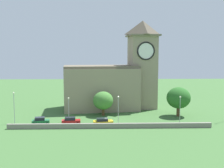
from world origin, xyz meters
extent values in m
plane|color=#3D6633|center=(0.00, 15.00, 0.00)|extent=(200.00, 200.00, 0.00)
cube|color=gray|center=(-2.39, 17.35, 6.31)|extent=(23.39, 14.98, 12.61)
cube|color=#675C4A|center=(-2.39, 17.35, 12.96)|extent=(23.28, 13.99, 0.70)
cube|color=gray|center=(10.49, 18.92, 11.07)|extent=(8.70, 8.70, 22.14)
cube|color=#736753|center=(10.49, 18.92, 22.39)|extent=(10.09, 10.09, 0.50)
pyramid|color=brown|center=(10.49, 18.92, 24.78)|extent=(9.13, 9.13, 4.30)
cylinder|color=white|center=(10.97, 14.98, 17.71)|extent=(4.98, 0.72, 5.00)
torus|color=black|center=(10.97, 14.98, 17.71)|extent=(5.46, 1.10, 5.45)
cylinder|color=white|center=(14.43, 19.40, 17.71)|extent=(0.72, 4.98, 5.00)
torus|color=black|center=(14.43, 19.40, 17.71)|extent=(1.10, 5.46, 5.45)
cube|color=gray|center=(0.00, -4.85, 0.57)|extent=(46.57, 0.70, 1.13)
cube|color=#1E6B38|center=(-16.49, -1.56, 0.78)|extent=(4.33, 2.50, 0.87)
cube|color=#1E232B|center=(-16.69, -1.60, 1.56)|extent=(2.53, 1.97, 0.69)
cylinder|color=black|center=(-15.29, -0.43, 0.35)|extent=(0.74, 0.44, 0.69)
cylinder|color=black|center=(-14.97, -2.20, 0.35)|extent=(0.74, 0.44, 0.69)
cylinder|color=black|center=(-18.02, -0.92, 0.35)|extent=(0.74, 0.44, 0.69)
cylinder|color=black|center=(-17.69, -2.70, 0.35)|extent=(0.74, 0.44, 0.69)
cube|color=red|center=(-9.30, -1.43, 0.75)|extent=(4.59, 2.17, 0.83)
cube|color=#1E232B|center=(-9.52, -1.45, 1.49)|extent=(2.62, 1.77, 0.66)
cylinder|color=black|center=(-7.88, -0.42, 0.33)|extent=(0.69, 0.38, 0.66)
cylinder|color=black|center=(-7.71, -2.14, 0.33)|extent=(0.69, 0.38, 0.66)
cylinder|color=black|center=(-10.88, -0.72, 0.33)|extent=(0.69, 0.38, 0.66)
cylinder|color=black|center=(-10.71, -2.44, 0.33)|extent=(0.69, 0.38, 0.66)
cube|color=gold|center=(-1.63, -2.39, 0.72)|extent=(4.87, 2.58, 0.80)
cube|color=#1E232B|center=(-1.86, -2.43, 1.44)|extent=(2.82, 2.05, 0.64)
cylinder|color=black|center=(-0.21, -1.21, 0.32)|extent=(0.69, 0.44, 0.64)
cylinder|color=black|center=(0.07, -3.12, 0.32)|extent=(0.69, 0.44, 0.64)
cylinder|color=black|center=(-3.33, -1.67, 0.32)|extent=(0.69, 0.44, 0.64)
cylinder|color=black|center=(-3.05, -3.58, 0.32)|extent=(0.69, 0.44, 0.64)
cylinder|color=#9EA0A5|center=(-23.31, 0.42, 3.61)|extent=(0.14, 0.14, 7.22)
sphere|color=#F4EFCC|center=(-23.31, 0.42, 7.44)|extent=(0.44, 0.44, 0.44)
cylinder|color=#9EA0A5|center=(-10.13, 0.85, 2.90)|extent=(0.14, 0.14, 5.79)
sphere|color=#F4EFCC|center=(-10.13, 0.85, 6.01)|extent=(0.44, 0.44, 0.44)
cylinder|color=#9EA0A5|center=(2.07, -0.14, 3.13)|extent=(0.14, 0.14, 6.27)
sphere|color=#F4EFCC|center=(2.07, -0.14, 6.49)|extent=(0.44, 0.44, 0.44)
cylinder|color=#9EA0A5|center=(17.35, 0.07, 3.07)|extent=(0.14, 0.14, 6.14)
sphere|color=#F4EFCC|center=(17.35, 0.07, 6.36)|extent=(0.44, 0.44, 0.44)
cylinder|color=brown|center=(-1.65, 8.17, 1.04)|extent=(0.77, 0.77, 2.07)
ellipsoid|color=#427A33|center=(-1.65, 8.17, 4.15)|extent=(5.53, 5.53, 4.98)
cylinder|color=brown|center=(18.78, 6.84, 1.31)|extent=(0.90, 0.90, 2.61)
ellipsoid|color=#286023|center=(18.78, 6.84, 5.02)|extent=(6.42, 6.42, 5.78)
camera|label=1|loc=(-1.27, -65.69, 17.01)|focal=43.85mm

